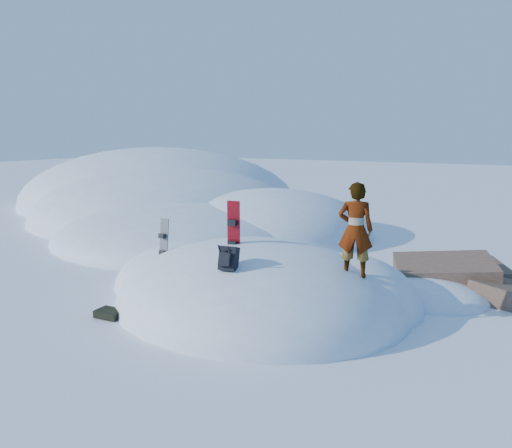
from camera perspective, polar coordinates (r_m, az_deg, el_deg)
The scene contains 9 objects.
ground at distance 11.81m, azimuth 0.23°, elevation -9.20°, with size 120.00×120.00×0.00m, color white.
snow_mound at distance 12.09m, azimuth 0.05°, elevation -8.74°, with size 8.00×6.00×3.00m.
snow_ridge at distance 25.48m, azimuth -9.75°, elevation 1.27°, with size 21.50×18.50×6.40m.
rock_outcrop at distance 13.46m, azimuth 20.87°, elevation -7.36°, with size 4.68×4.41×1.68m.
snowboard_red at distance 11.33m, azimuth -2.60°, elevation -1.32°, with size 0.31×0.17×1.63m.
snowboard_dark at distance 12.70m, azimuth -10.54°, elevation -2.49°, with size 0.28×0.21×1.41m.
backpack at distance 9.99m, azimuth -3.20°, elevation -3.97°, with size 0.40×0.47×0.58m.
gear_pile at distance 11.45m, azimuth -16.12°, elevation -9.73°, with size 0.77×0.58×0.21m.
person at distance 10.33m, azimuth 11.29°, elevation -0.63°, with size 0.71×0.47×1.95m, color slate.
Camera 1 is at (5.35, -9.76, 3.95)m, focal length 35.00 mm.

